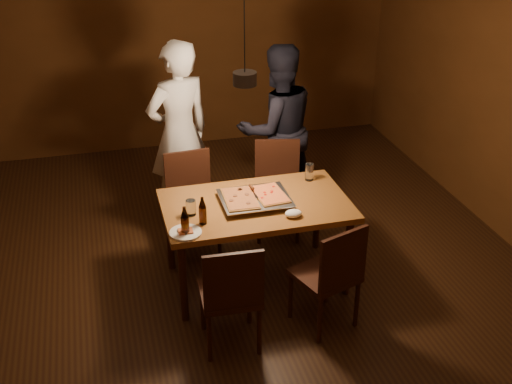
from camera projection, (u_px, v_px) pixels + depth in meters
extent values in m
plane|color=#341E0E|center=(246.00, 273.00, 5.59)|extent=(6.00, 6.00, 0.00)
plane|color=#5A3114|center=(183.00, 33.00, 7.52)|extent=(5.00, 0.00, 5.00)
cube|color=#9C5E27|center=(256.00, 206.00, 5.16)|extent=(1.50, 0.90, 0.05)
cylinder|color=#38190F|center=(183.00, 282.00, 4.87)|extent=(0.06, 0.06, 0.70)
cylinder|color=#38190F|center=(348.00, 258.00, 5.17)|extent=(0.06, 0.06, 0.70)
cylinder|color=#38190F|center=(170.00, 234.00, 5.50)|extent=(0.06, 0.06, 0.70)
cylinder|color=#38190F|center=(317.00, 214.00, 5.81)|extent=(0.06, 0.06, 0.70)
cube|color=#38190F|center=(194.00, 207.00, 5.77)|extent=(0.45, 0.45, 0.04)
cube|color=#38190F|center=(187.00, 174.00, 5.81)|extent=(0.42, 0.06, 0.45)
cube|color=#38190F|center=(278.00, 193.00, 5.99)|extent=(0.51, 0.51, 0.04)
cube|color=#38190F|center=(277.00, 162.00, 6.05)|extent=(0.42, 0.13, 0.45)
cube|color=#38190F|center=(230.00, 294.00, 4.61)|extent=(0.44, 0.44, 0.04)
cube|color=#38190F|center=(234.00, 282.00, 4.33)|extent=(0.42, 0.05, 0.45)
cube|color=#38190F|center=(325.00, 275.00, 4.81)|extent=(0.53, 0.53, 0.04)
cube|color=#38190F|center=(343.00, 260.00, 4.56)|extent=(0.41, 0.16, 0.45)
cube|color=silver|center=(255.00, 200.00, 5.15)|extent=(0.58, 0.48, 0.05)
cube|color=maroon|center=(240.00, 198.00, 5.10)|extent=(0.27, 0.41, 0.02)
cube|color=gold|center=(270.00, 194.00, 5.17)|extent=(0.27, 0.39, 0.02)
cylinder|color=black|center=(185.00, 226.00, 4.69)|extent=(0.06, 0.06, 0.15)
cone|color=black|center=(184.00, 212.00, 4.63)|extent=(0.06, 0.06, 0.08)
cylinder|color=black|center=(203.00, 215.00, 4.83)|extent=(0.06, 0.06, 0.14)
cone|color=black|center=(202.00, 202.00, 4.78)|extent=(0.06, 0.06, 0.08)
cylinder|color=silver|center=(191.00, 208.00, 4.96)|extent=(0.08, 0.08, 0.12)
cylinder|color=silver|center=(309.00, 172.00, 5.49)|extent=(0.07, 0.07, 0.15)
cylinder|color=white|center=(186.00, 233.00, 4.73)|extent=(0.24, 0.24, 0.02)
cube|color=gold|center=(185.00, 231.00, 4.72)|extent=(0.11, 0.09, 0.01)
ellipsoid|color=white|center=(293.00, 213.00, 4.94)|extent=(0.13, 0.10, 0.06)
imported|color=white|center=(179.00, 134.00, 6.06)|extent=(0.77, 0.64, 1.80)
imported|color=black|center=(277.00, 129.00, 6.30)|extent=(0.90, 0.74, 1.70)
cylinder|color=black|center=(245.00, 79.00, 4.79)|extent=(0.18, 0.18, 0.10)
cylinder|color=black|center=(244.00, 3.00, 4.53)|extent=(0.01, 0.01, 1.00)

